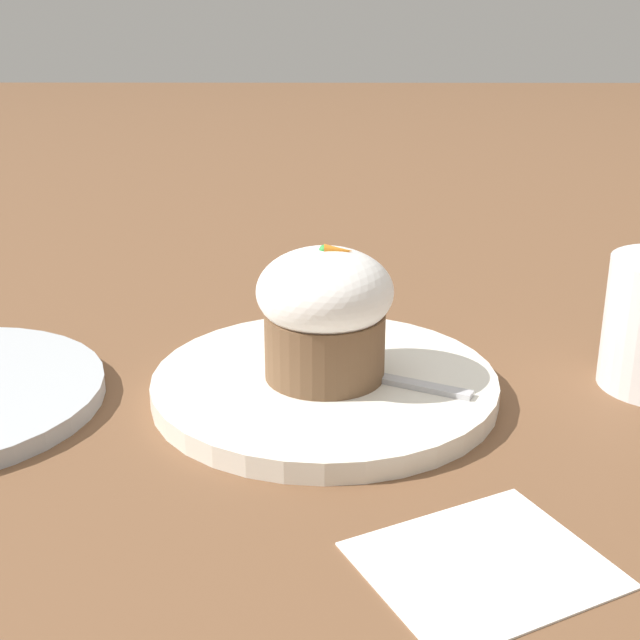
% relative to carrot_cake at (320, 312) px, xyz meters
% --- Properties ---
extents(ground_plane, '(4.00, 4.00, 0.00)m').
position_rel_carrot_cake_xyz_m(ground_plane, '(0.00, 0.00, -0.06)').
color(ground_plane, brown).
extents(dessert_plate, '(0.24, 0.24, 0.02)m').
position_rel_carrot_cake_xyz_m(dessert_plate, '(0.00, 0.00, -0.06)').
color(dessert_plate, white).
rests_on(dessert_plate, ground_plane).
extents(carrot_cake, '(0.09, 0.09, 0.10)m').
position_rel_carrot_cake_xyz_m(carrot_cake, '(0.00, 0.00, 0.00)').
color(carrot_cake, brown).
rests_on(carrot_cake, dessert_plate).
extents(spoon, '(0.12, 0.07, 0.01)m').
position_rel_carrot_cake_xyz_m(spoon, '(0.02, 0.00, -0.04)').
color(spoon, '#B7B7BC').
rests_on(spoon, dessert_plate).
extents(paper_napkin, '(0.15, 0.14, 0.00)m').
position_rel_carrot_cake_xyz_m(paper_napkin, '(0.08, -0.20, -0.06)').
color(paper_napkin, white).
rests_on(paper_napkin, ground_plane).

